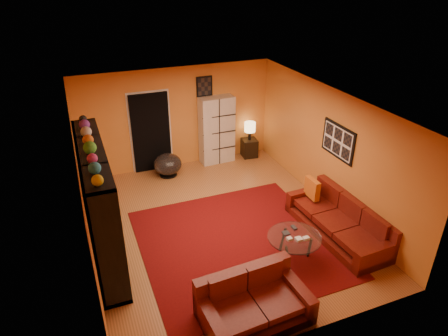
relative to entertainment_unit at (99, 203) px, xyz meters
name	(u,v)px	position (x,y,z in m)	size (l,w,h in m)	color
floor	(219,224)	(2.27, 0.00, -1.05)	(6.00, 6.00, 0.00)	brown
ceiling	(219,104)	(2.27, 0.00, 1.55)	(6.00, 6.00, 0.00)	white
wall_back	(177,118)	(2.27, 3.00, 0.25)	(6.00, 6.00, 0.00)	orange
wall_front	(301,267)	(2.27, -3.00, 0.25)	(6.00, 6.00, 0.00)	orange
wall_left	(83,193)	(-0.23, 0.00, 0.25)	(6.00, 6.00, 0.00)	orange
wall_right	(329,149)	(4.78, 0.00, 0.25)	(6.00, 6.00, 0.00)	orange
rug	(237,242)	(2.38, -0.70, -1.04)	(3.60, 3.60, 0.01)	#4E090A
doorway	(151,133)	(1.57, 2.96, -0.03)	(0.95, 0.10, 2.04)	black
wall_art_right	(338,141)	(4.75, -0.30, 0.55)	(0.03, 1.00, 0.70)	black
wall_art_back	(204,86)	(3.02, 2.98, 1.00)	(0.42, 0.03, 0.52)	black
entertainment_unit	(99,203)	(0.00, 0.00, 0.00)	(0.45, 3.00, 2.10)	black
tv	(103,208)	(0.05, -0.08, -0.06)	(0.12, 0.92, 0.53)	black
sofa	(342,221)	(4.42, -1.17, -0.77)	(1.05, 2.36, 0.85)	#520F0B
loveseat	(252,301)	(1.88, -2.41, -0.77)	(1.66, 1.05, 0.85)	#520F0B
throw_pillow	(312,188)	(4.22, -0.35, -0.42)	(0.12, 0.42, 0.42)	#CF6017
coffee_table	(294,239)	(3.13, -1.49, -0.61)	(0.96, 0.96, 0.48)	silver
storage_cabinet	(217,130)	(3.28, 2.80, -0.15)	(0.90, 0.40, 1.80)	silver
bowl_chair	(168,164)	(1.83, 2.48, -0.74)	(0.70, 0.70, 0.57)	black
side_table	(249,148)	(4.22, 2.75, -0.80)	(0.40, 0.40, 0.50)	black
table_lamp	(250,127)	(4.22, 2.75, -0.20)	(0.30, 0.30, 0.50)	black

